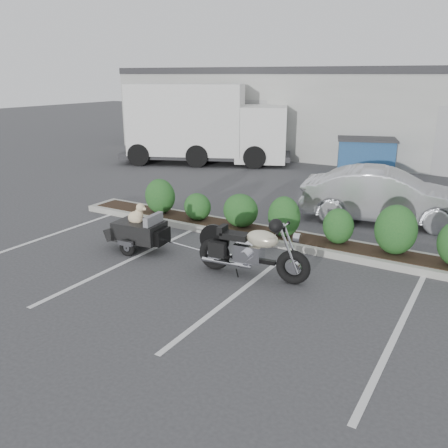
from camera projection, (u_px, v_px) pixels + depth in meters
The scene contains 8 objects.
ground at pixel (204, 266), 9.56m from camera, with size 90.00×90.00×0.00m, color #38383A.
planter_kerb at pixel (293, 240), 10.84m from camera, with size 12.00×1.00×0.15m, color #9E9E93.
building at pixel (396, 111), 22.86m from camera, with size 26.00×10.00×4.00m, color #9EA099.
motorcycle at pixel (252, 251), 8.92m from camera, with size 2.26×0.82×1.30m.
pet_trailer at pixel (139, 230), 10.32m from camera, with size 1.82×1.02×1.08m.
sedan at pixel (386, 196), 12.19m from camera, with size 1.48×4.24×1.40m, color #B3B4BA.
dumpster at pixel (365, 157), 17.95m from camera, with size 2.48×2.06×1.40m.
delivery_truck at pixel (205, 126), 20.28m from camera, with size 7.54×4.97×3.31m.
Camera 1 is at (4.89, -7.39, 3.70)m, focal length 38.00 mm.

